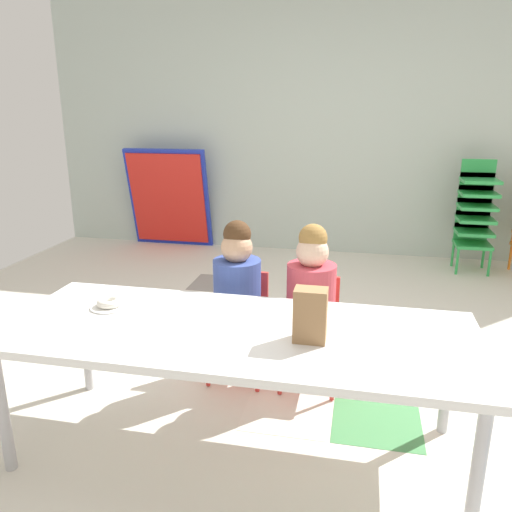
# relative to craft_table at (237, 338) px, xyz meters

# --- Properties ---
(ground_plane) EXTENTS (6.09, 5.31, 0.02)m
(ground_plane) POSITION_rel_craft_table_xyz_m (0.18, 0.79, -0.56)
(ground_plane) COLOR silver
(back_wall) EXTENTS (6.09, 0.10, 2.77)m
(back_wall) POSITION_rel_craft_table_xyz_m (0.17, 3.45, 0.83)
(back_wall) COLOR #B2C1B7
(back_wall) RESTS_ON ground_plane
(craft_table) EXTENTS (2.02, 0.78, 0.60)m
(craft_table) POSITION_rel_craft_table_xyz_m (0.00, 0.00, 0.00)
(craft_table) COLOR white
(craft_table) RESTS_ON ground_plane
(seated_child_near_camera) EXTENTS (0.32, 0.32, 0.92)m
(seated_child_near_camera) POSITION_rel_craft_table_xyz_m (-0.15, 0.62, 0.00)
(seated_child_near_camera) COLOR red
(seated_child_near_camera) RESTS_ON ground_plane
(seated_child_middle_seat) EXTENTS (0.32, 0.31, 0.92)m
(seated_child_middle_seat) POSITION_rel_craft_table_xyz_m (0.25, 0.62, 0.00)
(seated_child_middle_seat) COLOR red
(seated_child_middle_seat) RESTS_ON ground_plane
(kid_chair_green_stack) EXTENTS (0.32, 0.30, 1.04)m
(kid_chair_green_stack) POSITION_rel_craft_table_xyz_m (1.53, 3.02, 0.02)
(kid_chair_green_stack) COLOR green
(kid_chair_green_stack) RESTS_ON ground_plane
(folded_activity_table) EXTENTS (0.90, 0.29, 1.09)m
(folded_activity_table) POSITION_rel_craft_table_xyz_m (-1.58, 3.25, -0.01)
(folded_activity_table) COLOR #1E33BF
(folded_activity_table) RESTS_ON ground_plane
(paper_bag_brown) EXTENTS (0.13, 0.09, 0.22)m
(paper_bag_brown) POSITION_rel_craft_table_xyz_m (0.31, -0.05, 0.16)
(paper_bag_brown) COLOR #9E754C
(paper_bag_brown) RESTS_ON craft_table
(paper_plate_near_edge) EXTENTS (0.18, 0.18, 0.01)m
(paper_plate_near_edge) POSITION_rel_craft_table_xyz_m (-0.64, 0.10, 0.05)
(paper_plate_near_edge) COLOR white
(paper_plate_near_edge) RESTS_ON craft_table
(donut_powdered_on_plate) EXTENTS (0.12, 0.12, 0.04)m
(donut_powdered_on_plate) POSITION_rel_craft_table_xyz_m (-0.64, 0.10, 0.07)
(donut_powdered_on_plate) COLOR white
(donut_powdered_on_plate) RESTS_ON craft_table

